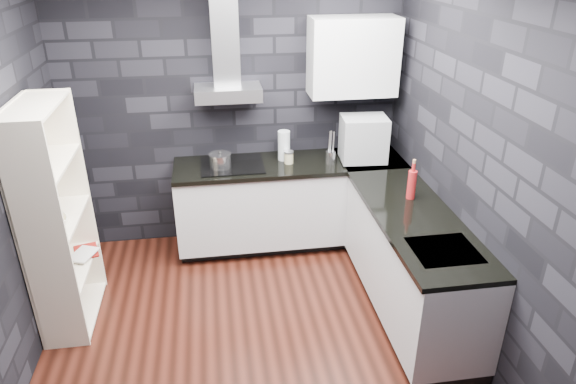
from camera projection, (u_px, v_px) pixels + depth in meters
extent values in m
plane|color=#3C170F|center=(253.00, 333.00, 4.07)|extent=(3.20, 3.20, 0.00)
cube|color=black|center=(233.00, 109.00, 4.92)|extent=(3.20, 0.05, 2.70)
cube|color=black|center=(280.00, 344.00, 2.03)|extent=(3.20, 0.05, 2.70)
cube|color=black|center=(472.00, 164.00, 3.70)|extent=(0.05, 3.20, 2.70)
cube|color=black|center=(289.00, 236.00, 5.31)|extent=(2.18, 0.50, 0.10)
cube|color=black|center=(410.00, 303.00, 4.32)|extent=(0.50, 1.78, 0.10)
cube|color=silver|center=(290.00, 201.00, 5.08)|extent=(2.20, 0.60, 0.76)
cube|color=silver|center=(411.00, 261.00, 4.13)|extent=(0.60, 1.80, 0.76)
cube|color=black|center=(290.00, 164.00, 4.90)|extent=(2.20, 0.62, 0.04)
cube|color=black|center=(415.00, 218.00, 3.95)|extent=(0.62, 1.80, 0.04)
cube|color=black|center=(371.00, 159.00, 5.02)|extent=(0.62, 0.62, 0.04)
cube|color=silver|center=(228.00, 93.00, 4.65)|extent=(0.60, 0.34, 0.12)
cube|color=silver|center=(225.00, 34.00, 4.49)|extent=(0.24, 0.20, 0.90)
cube|color=silver|center=(353.00, 57.00, 4.68)|extent=(0.80, 0.35, 0.70)
cube|color=black|center=(232.00, 165.00, 4.82)|extent=(0.58, 0.50, 0.01)
cube|color=silver|center=(444.00, 250.00, 3.50)|extent=(0.44, 0.40, 0.01)
cylinder|color=silver|center=(220.00, 161.00, 4.73)|extent=(0.21, 0.21, 0.12)
cylinder|color=silver|center=(284.00, 145.00, 4.90)|extent=(0.14, 0.14, 0.29)
cylinder|color=tan|center=(289.00, 158.00, 4.85)|extent=(0.11, 0.11, 0.10)
cylinder|color=silver|center=(330.00, 157.00, 4.85)|extent=(0.11, 0.11, 0.12)
cube|color=#A2A6AA|center=(363.00, 139.00, 4.83)|extent=(0.44, 0.36, 0.42)
cylinder|color=maroon|center=(412.00, 185.00, 4.15)|extent=(0.09, 0.09, 0.24)
cube|color=white|center=(57.00, 219.00, 3.88)|extent=(0.42, 0.83, 1.80)
imported|color=white|center=(53.00, 221.00, 3.78)|extent=(0.26, 0.26, 0.05)
imported|color=maroon|center=(72.00, 243.00, 4.20)|extent=(0.18, 0.08, 0.25)
imported|color=#B2B2B2|center=(72.00, 242.00, 4.17)|extent=(0.17, 0.08, 0.23)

